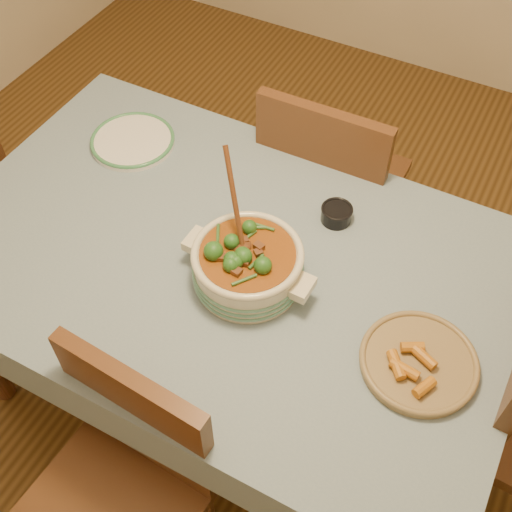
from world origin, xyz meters
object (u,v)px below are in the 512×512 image
at_px(dining_table, 228,276).
at_px(fried_plate, 419,361).
at_px(chair_near, 123,480).
at_px(white_plate, 133,141).
at_px(condiment_bowl, 337,213).
at_px(chair_far, 328,184).
at_px(stew_casserole, 248,263).

bearing_deg(dining_table, fried_plate, -7.35).
xyz_separation_m(fried_plate, chair_near, (-0.57, -0.53, -0.26)).
relative_size(white_plate, chair_near, 0.37).
relative_size(condiment_bowl, chair_near, 0.13).
height_order(condiment_bowl, chair_far, chair_far).
height_order(chair_far, chair_near, chair_far).
height_order(condiment_bowl, fried_plate, same).
distance_m(stew_casserole, chair_near, 0.65).
bearing_deg(chair_near, stew_casserole, 87.37).
bearing_deg(dining_table, condiment_bowl, 52.00).
bearing_deg(chair_near, white_plate, 125.18).
distance_m(condiment_bowl, chair_far, 0.44).
height_order(stew_casserole, white_plate, stew_casserole).
relative_size(fried_plate, chair_near, 0.33).
xyz_separation_m(dining_table, chair_far, (0.07, 0.61, -0.12)).
height_order(dining_table, chair_far, chair_far).
distance_m(dining_table, chair_far, 0.62).
bearing_deg(chair_far, dining_table, 82.81).
distance_m(condiment_bowl, fried_plate, 0.52).
height_order(fried_plate, chair_far, chair_far).
bearing_deg(condiment_bowl, fried_plate, -43.25).
relative_size(stew_casserole, white_plate, 1.13).
height_order(stew_casserole, chair_far, stew_casserole).
distance_m(stew_casserole, fried_plate, 0.51).
bearing_deg(white_plate, fried_plate, -17.63).
distance_m(white_plate, chair_far, 0.71).
bearing_deg(chair_near, dining_table, 96.44).
relative_size(dining_table, chair_far, 1.76).
height_order(dining_table, fried_plate, fried_plate).
xyz_separation_m(stew_casserole, white_plate, (-0.60, 0.32, -0.06)).
xyz_separation_m(white_plate, condiment_bowl, (0.73, 0.00, 0.02)).
bearing_deg(chair_far, fried_plate, 126.69).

